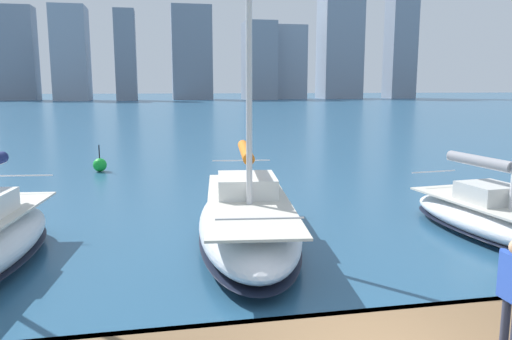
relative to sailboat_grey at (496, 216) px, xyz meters
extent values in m
cube|color=#473828|center=(6.69, 5.05, -0.08)|extent=(28.00, 0.16, 0.10)
cylinder|color=#473828|center=(6.69, 5.22, -0.38)|extent=(0.28, 0.28, 0.50)
cube|color=gray|center=(-76.65, -156.85, 19.08)|extent=(9.33, 8.39, 39.41)
cube|color=gray|center=(-54.26, -158.16, 19.48)|extent=(13.79, 11.52, 40.21)
cube|color=#929DAC|center=(-34.05, -156.06, 11.72)|extent=(13.97, 6.06, 24.69)
cube|color=gray|center=(-23.83, -151.16, 11.83)|extent=(10.02, 11.62, 24.91)
cube|color=gray|center=(-2.13, -155.08, 14.30)|extent=(12.81, 9.28, 29.85)
cube|color=gray|center=(18.42, -148.04, 12.93)|extent=(6.09, 8.04, 27.12)
cube|color=#8F99A8|center=(34.57, -149.99, 13.33)|extent=(10.00, 12.00, 27.92)
cube|color=gray|center=(51.63, -156.60, 13.63)|extent=(11.51, 7.99, 28.52)
ellipsoid|color=white|center=(0.00, 0.03, -0.17)|extent=(2.99, 6.92, 0.91)
ellipsoid|color=black|center=(0.00, 0.03, -0.42)|extent=(3.01, 6.95, 0.10)
cube|color=beige|center=(0.00, 0.03, 0.32)|extent=(2.49, 6.07, 0.06)
cube|color=silver|center=(0.04, -0.37, 0.62)|extent=(1.53, 1.61, 0.55)
cylinder|color=silver|center=(0.09, -0.87, 1.40)|extent=(0.41, 2.82, 0.12)
cylinder|color=gray|center=(0.09, -0.87, 1.52)|extent=(0.58, 2.61, 0.32)
cylinder|color=silver|center=(0.31, -2.97, 0.84)|extent=(1.73, 0.22, 0.04)
ellipsoid|color=white|center=(7.27, -0.78, 0.00)|extent=(3.74, 8.90, 1.25)
ellipsoid|color=black|center=(7.27, -0.78, -0.34)|extent=(3.76, 8.94, 0.10)
cube|color=beige|center=(7.27, -0.78, 0.65)|extent=(3.13, 7.81, 0.06)
cube|color=silver|center=(7.20, -1.30, 0.96)|extent=(1.85, 2.08, 0.55)
cylinder|color=silver|center=(7.34, -0.14, 5.59)|extent=(0.16, 0.16, 9.82)
cylinder|color=silver|center=(7.13, -1.94, 1.73)|extent=(0.55, 3.61, 0.12)
cylinder|color=orange|center=(7.13, -1.94, 1.85)|extent=(0.72, 3.35, 0.32)
cylinder|color=silver|center=(7.74, 3.16, 1.17)|extent=(1.76, 0.25, 0.04)
cylinder|color=silver|center=(6.80, -4.64, 1.17)|extent=(2.03, 0.28, 0.04)
cylinder|color=silver|center=(13.80, -3.08, 1.15)|extent=(2.03, 0.28, 0.04)
cylinder|color=#2D3347|center=(4.85, 6.67, 0.38)|extent=(0.12, 0.12, 0.81)
cylinder|color=#284CB7|center=(4.86, 6.51, 1.15)|extent=(0.10, 0.10, 0.62)
sphere|color=green|center=(12.67, -14.12, -0.28)|extent=(0.70, 0.70, 0.70)
cylinder|color=black|center=(12.67, -14.12, 0.42)|extent=(0.06, 0.06, 0.70)
camera|label=1|loc=(9.68, 12.55, 3.77)|focal=35.00mm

